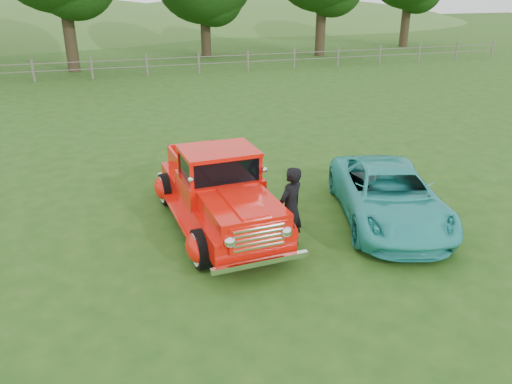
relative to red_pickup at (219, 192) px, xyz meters
name	(u,v)px	position (x,y,z in m)	size (l,w,h in m)	color
ground	(284,271)	(0.68, -2.19, -0.80)	(140.00, 140.00, 0.00)	#1F4813
distant_hills	(83,65)	(-3.40, 57.28, -5.34)	(116.00, 60.00, 18.00)	#3D6525
fence_line	(147,65)	(0.68, 19.81, -0.19)	(48.00, 0.12, 1.20)	#655D56
red_pickup	(219,192)	(0.00, 0.00, 0.00)	(2.43, 5.07, 1.78)	black
teal_sedan	(389,195)	(3.62, -0.87, -0.19)	(2.02, 4.39, 1.22)	teal
man	(291,208)	(1.11, -1.33, 0.05)	(0.62, 0.41, 1.70)	black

